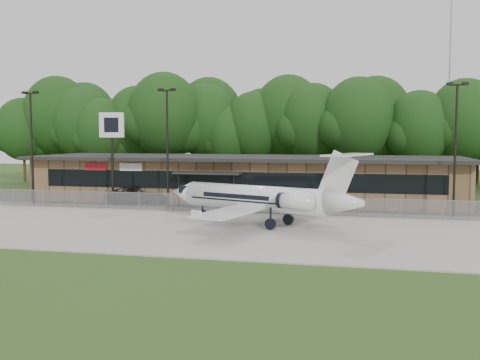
% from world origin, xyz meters
% --- Properties ---
extents(ground, '(160.00, 160.00, 0.00)m').
position_xyz_m(ground, '(0.00, 0.00, 0.00)').
color(ground, '#354F1C').
rests_on(ground, ground).
extents(apron, '(64.00, 18.00, 0.08)m').
position_xyz_m(apron, '(0.00, 8.00, 0.04)').
color(apron, '#9E9B93').
rests_on(apron, ground).
extents(parking_lot, '(50.00, 9.00, 0.06)m').
position_xyz_m(parking_lot, '(0.00, 19.50, 0.03)').
color(parking_lot, '#383835').
rests_on(parking_lot, ground).
extents(terminal, '(41.00, 11.65, 4.30)m').
position_xyz_m(terminal, '(-0.00, 23.94, 2.18)').
color(terminal, olive).
rests_on(terminal, ground).
extents(fence, '(46.00, 0.04, 1.52)m').
position_xyz_m(fence, '(0.00, 15.00, 0.78)').
color(fence, gray).
rests_on(fence, ground).
extents(treeline, '(72.00, 12.00, 15.00)m').
position_xyz_m(treeline, '(0.00, 42.00, 7.50)').
color(treeline, '#173811').
rests_on(treeline, ground).
extents(radio_mast, '(0.20, 0.20, 25.00)m').
position_xyz_m(radio_mast, '(22.00, 48.00, 12.50)').
color(radio_mast, gray).
rests_on(radio_mast, ground).
extents(light_pole_left, '(1.55, 0.30, 10.23)m').
position_xyz_m(light_pole_left, '(-18.00, 16.50, 5.98)').
color(light_pole_left, black).
rests_on(light_pole_left, ground).
extents(light_pole_mid, '(1.55, 0.30, 10.23)m').
position_xyz_m(light_pole_mid, '(-5.00, 16.50, 5.98)').
color(light_pole_mid, black).
rests_on(light_pole_mid, ground).
extents(light_pole_right, '(1.55, 0.30, 10.23)m').
position_xyz_m(light_pole_right, '(18.00, 16.50, 5.98)').
color(light_pole_right, black).
rests_on(light_pole_right, ground).
extents(business_jet, '(15.39, 13.76, 5.27)m').
position_xyz_m(business_jet, '(4.50, 9.47, 1.88)').
color(business_jet, white).
rests_on(business_jet, ground).
extents(suv, '(6.11, 3.26, 1.63)m').
position_xyz_m(suv, '(-8.80, 19.00, 0.82)').
color(suv, '#28272A').
rests_on(suv, ground).
extents(pole_sign, '(2.18, 0.59, 8.28)m').
position_xyz_m(pole_sign, '(-10.26, 16.80, 6.33)').
color(pole_sign, black).
rests_on(pole_sign, ground).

